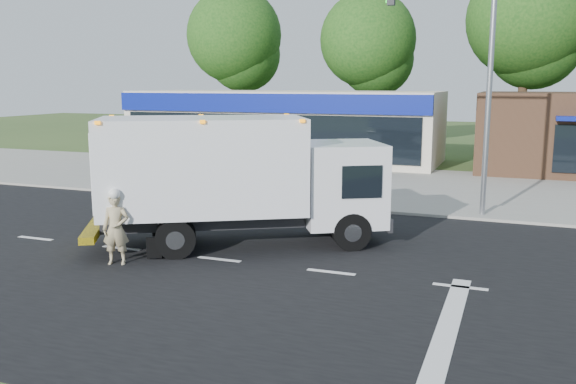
# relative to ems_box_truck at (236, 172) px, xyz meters

# --- Properties ---
(ground) EXTENTS (120.00, 120.00, 0.00)m
(ground) POSITION_rel_ems_box_truck_xyz_m (3.22, -1.47, -2.07)
(ground) COLOR #385123
(ground) RESTS_ON ground
(road_asphalt) EXTENTS (60.00, 14.00, 0.02)m
(road_asphalt) POSITION_rel_ems_box_truck_xyz_m (3.22, -1.47, -2.06)
(road_asphalt) COLOR black
(road_asphalt) RESTS_ON ground
(sidewalk) EXTENTS (60.00, 2.40, 0.12)m
(sidewalk) POSITION_rel_ems_box_truck_xyz_m (3.22, 6.73, -2.01)
(sidewalk) COLOR gray
(sidewalk) RESTS_ON ground
(parking_apron) EXTENTS (60.00, 9.00, 0.02)m
(parking_apron) POSITION_rel_ems_box_truck_xyz_m (3.22, 12.53, -2.06)
(parking_apron) COLOR gray
(parking_apron) RESTS_ON ground
(lane_markings) EXTENTS (55.20, 7.00, 0.01)m
(lane_markings) POSITION_rel_ems_box_truck_xyz_m (4.57, -2.82, -2.05)
(lane_markings) COLOR silver
(lane_markings) RESTS_ON road_asphalt
(ems_box_truck) EXTENTS (8.26, 6.16, 3.59)m
(ems_box_truck) POSITION_rel_ems_box_truck_xyz_m (0.00, 0.00, 0.00)
(ems_box_truck) COLOR black
(ems_box_truck) RESTS_ON ground
(emergency_worker) EXTENTS (0.78, 0.64, 1.93)m
(emergency_worker) POSITION_rel_ems_box_truck_xyz_m (-2.00, -2.72, -1.12)
(emergency_worker) COLOR tan
(emergency_worker) RESTS_ON ground
(retail_strip_mall) EXTENTS (18.00, 6.20, 4.00)m
(retail_strip_mall) POSITION_rel_ems_box_truck_xyz_m (-5.78, 18.46, -0.06)
(retail_strip_mall) COLOR beige
(retail_strip_mall) RESTS_ON ground
(traffic_signal_pole) EXTENTS (3.51, 0.25, 8.00)m
(traffic_signal_pole) POSITION_rel_ems_box_truck_xyz_m (5.57, 6.13, 2.86)
(traffic_signal_pole) COLOR gray
(traffic_signal_pole) RESTS_ON ground
(background_trees) EXTENTS (36.77, 7.39, 12.10)m
(background_trees) POSITION_rel_ems_box_truck_xyz_m (2.37, 26.69, 5.31)
(background_trees) COLOR #332114
(background_trees) RESTS_ON ground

